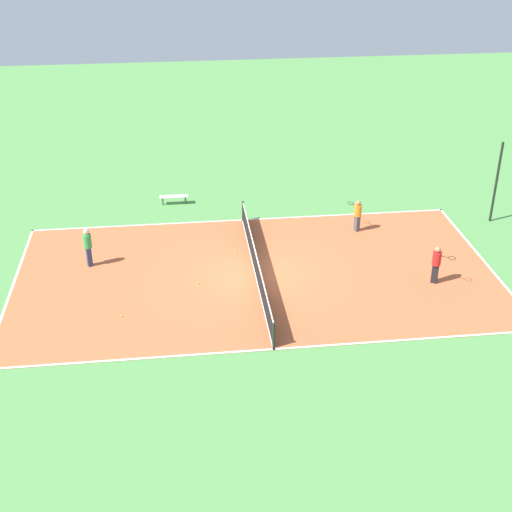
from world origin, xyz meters
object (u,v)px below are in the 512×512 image
(player_coach_red, at_px, (437,262))
(tennis_ball_midcourt, at_px, (198,283))
(fence_post_back_left, at_px, (496,183))
(tennis_ball_right_alley, at_px, (296,219))
(tennis_ball_left_sideline, at_px, (236,249))
(player_far_green, at_px, (88,245))
(bench, at_px, (174,197))
(player_center_orange, at_px, (357,214))
(tennis_ball_far_baseline, at_px, (122,316))
(tennis_net, at_px, (256,263))

(player_coach_red, xyz_separation_m, tennis_ball_midcourt, (-1.03, -9.76, -0.92))
(tennis_ball_midcourt, distance_m, fence_post_back_left, 15.34)
(tennis_ball_right_alley, distance_m, tennis_ball_left_sideline, 4.30)
(player_far_green, bearing_deg, tennis_ball_midcourt, 44.21)
(player_coach_red, bearing_deg, player_far_green, -161.52)
(bench, height_order, player_center_orange, player_center_orange)
(tennis_ball_midcourt, height_order, fence_post_back_left, fence_post_back_left)
(bench, distance_m, player_far_green, 7.29)
(player_center_orange, relative_size, tennis_ball_far_baseline, 22.94)
(player_far_green, distance_m, tennis_ball_midcourt, 5.16)
(player_center_orange, relative_size, tennis_ball_right_alley, 22.94)
(player_coach_red, distance_m, tennis_ball_right_alley, 8.20)
(tennis_net, height_order, tennis_ball_far_baseline, tennis_net)
(tennis_ball_midcourt, xyz_separation_m, tennis_ball_left_sideline, (-2.84, 1.83, 0.00))
(player_coach_red, xyz_separation_m, tennis_ball_right_alley, (-6.67, -4.67, -0.92))
(tennis_ball_far_baseline, height_order, tennis_ball_right_alley, same)
(bench, height_order, tennis_ball_left_sideline, bench)
(player_far_green, distance_m, tennis_ball_left_sideline, 6.54)
(bench, relative_size, tennis_ball_midcourt, 21.58)
(tennis_net, xyz_separation_m, player_coach_red, (1.55, 7.29, 0.43))
(player_far_green, height_order, fence_post_back_left, fence_post_back_left)
(fence_post_back_left, bearing_deg, player_center_orange, -87.14)
(tennis_net, relative_size, fence_post_back_left, 2.68)
(tennis_net, relative_size, tennis_ball_midcourt, 159.32)
(fence_post_back_left, bearing_deg, tennis_ball_far_baseline, -69.33)
(player_far_green, relative_size, tennis_ball_left_sideline, 26.05)
(tennis_net, bearing_deg, player_far_green, -102.87)
(tennis_ball_far_baseline, bearing_deg, tennis_net, 115.75)
(player_far_green, xyz_separation_m, fence_post_back_left, (-2.35, 19.13, 0.97))
(tennis_ball_midcourt, distance_m, tennis_ball_right_alley, 7.61)
(player_center_orange, distance_m, player_far_green, 12.49)
(tennis_net, height_order, player_center_orange, player_center_orange)
(tennis_ball_left_sideline, xyz_separation_m, fence_post_back_left, (-1.65, 12.70, 1.96))
(tennis_ball_far_baseline, xyz_separation_m, tennis_ball_midcourt, (-2.14, 3.05, 0.00))
(tennis_net, distance_m, tennis_ball_far_baseline, 6.15)
(player_center_orange, relative_size, player_far_green, 0.88)
(fence_post_back_left, bearing_deg, tennis_ball_right_alley, -96.96)
(bench, bearing_deg, tennis_ball_left_sideline, -64.10)
(tennis_ball_midcourt, bearing_deg, tennis_ball_left_sideline, 147.18)
(tennis_ball_far_baseline, distance_m, tennis_ball_midcourt, 3.72)
(bench, distance_m, tennis_ball_left_sideline, 6.14)
(tennis_ball_left_sideline, bearing_deg, bench, -154.10)
(player_coach_red, bearing_deg, bench, 169.43)
(tennis_ball_right_alley, relative_size, fence_post_back_left, 0.02)
(player_center_orange, distance_m, tennis_ball_left_sideline, 6.10)
(tennis_net, bearing_deg, tennis_ball_far_baseline, -64.25)
(tennis_ball_right_alley, bearing_deg, player_coach_red, 34.97)
(tennis_ball_left_sideline, bearing_deg, tennis_ball_midcourt, -32.82)
(bench, height_order, tennis_ball_right_alley, bench)
(fence_post_back_left, bearing_deg, tennis_net, -71.79)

